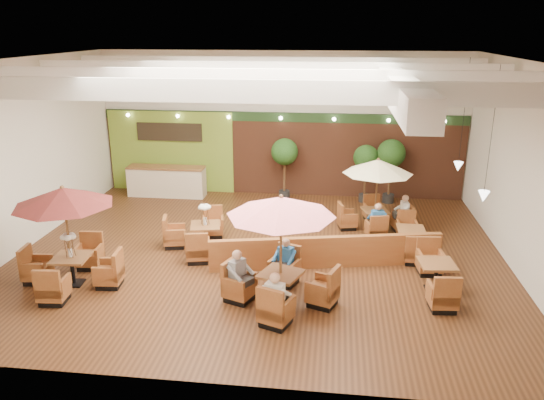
% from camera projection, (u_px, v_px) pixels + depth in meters
% --- Properties ---
extents(room, '(14.04, 14.00, 5.52)m').
position_uv_depth(room, '(273.00, 123.00, 15.51)').
color(room, '#381E0F').
rests_on(room, ground).
extents(service_counter, '(3.00, 0.75, 1.18)m').
position_uv_depth(service_counter, '(167.00, 181.00, 20.66)').
color(service_counter, beige).
rests_on(service_counter, ground).
extents(booth_divider, '(6.33, 1.53, 0.89)m').
position_uv_depth(booth_divider, '(327.00, 252.00, 14.52)').
color(booth_divider, brown).
rests_on(booth_divider, ground).
extents(table_0, '(2.63, 2.63, 2.66)m').
position_uv_depth(table_0, '(66.00, 219.00, 13.13)').
color(table_0, brown).
rests_on(table_0, ground).
extents(table_1, '(2.85, 2.85, 2.73)m').
position_uv_depth(table_1, '(281.00, 231.00, 12.19)').
color(table_1, brown).
rests_on(table_1, ground).
extents(table_2, '(2.45, 2.45, 2.42)m').
position_uv_depth(table_2, '(377.00, 181.00, 16.82)').
color(table_2, brown).
rests_on(table_2, ground).
extents(table_3, '(1.84, 2.66, 1.54)m').
position_uv_depth(table_3, '(197.00, 234.00, 15.78)').
color(table_3, brown).
rests_on(table_3, ground).
extents(table_4, '(0.93, 2.60, 0.96)m').
position_uv_depth(table_4, '(436.00, 277.00, 13.25)').
color(table_4, brown).
rests_on(table_4, ground).
extents(table_5, '(0.80, 2.35, 0.89)m').
position_uv_depth(table_5, '(410.00, 240.00, 15.63)').
color(table_5, brown).
rests_on(table_5, ground).
extents(topiary_0, '(1.01, 1.01, 2.36)m').
position_uv_depth(topiary_0, '(285.00, 154.00, 19.95)').
color(topiary_0, black).
rests_on(topiary_0, ground).
extents(topiary_1, '(0.94, 0.94, 2.19)m').
position_uv_depth(topiary_1, '(366.00, 160.00, 19.65)').
color(topiary_1, black).
rests_on(topiary_1, ground).
extents(topiary_2, '(1.04, 1.04, 2.42)m').
position_uv_depth(topiary_2, '(391.00, 156.00, 19.49)').
color(topiary_2, black).
rests_on(topiary_2, ground).
extents(diner_0, '(0.45, 0.41, 0.83)m').
position_uv_depth(diner_0, '(276.00, 294.00, 11.58)').
color(diner_0, silver).
rests_on(diner_0, ground).
extents(diner_1, '(0.43, 0.40, 0.78)m').
position_uv_depth(diner_1, '(285.00, 257.00, 13.48)').
color(diner_1, '#2865AD').
rests_on(diner_1, ground).
extents(diner_2, '(0.46, 0.47, 0.84)m').
position_uv_depth(diner_2, '(239.00, 271.00, 12.64)').
color(diner_2, gray).
rests_on(diner_2, ground).
extents(diner_3, '(0.40, 0.35, 0.76)m').
position_uv_depth(diner_3, '(377.00, 218.00, 16.28)').
color(diner_3, '#2865AD').
rests_on(diner_3, ground).
extents(diner_4, '(0.33, 0.39, 0.77)m').
position_uv_depth(diner_4, '(403.00, 209.00, 17.01)').
color(diner_4, silver).
rests_on(diner_4, ground).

